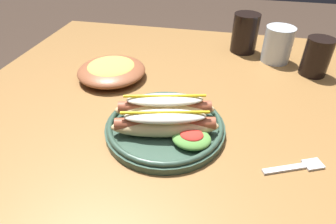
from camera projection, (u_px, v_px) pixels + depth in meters
dining_table at (203, 137)px, 0.75m from camera, size 1.25×1.06×0.74m
hot_dog_plate at (166, 122)px, 0.61m from camera, size 0.26×0.26×0.08m
fork at (298, 167)px, 0.54m from camera, size 0.12×0.07×0.00m
soda_cup at (317, 57)px, 0.81m from camera, size 0.07×0.07×0.11m
water_cup at (278, 45)px, 0.88m from camera, size 0.09×0.09×0.11m
extra_cup at (245, 33)px, 0.94m from camera, size 0.08×0.08×0.12m
side_bowl at (111, 70)px, 0.81m from camera, size 0.19×0.19×0.05m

